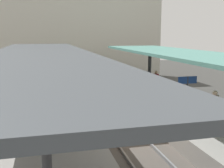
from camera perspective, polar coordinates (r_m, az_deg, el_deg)
name	(u,v)px	position (r m, az deg, el deg)	size (l,w,h in m)	color
ground_plane	(133,149)	(12.87, 4.34, -13.13)	(80.00, 80.00, 0.00)	#383835
platform_left	(46,147)	(12.09, -13.38, -12.39)	(4.40, 28.00, 1.00)	gray
platform_right	(209,131)	(14.29, 19.17, -9.12)	(4.40, 28.00, 1.00)	gray
track_ballast	(133,147)	(12.83, 4.35, -12.72)	(3.20, 28.00, 0.20)	#4C4742
rail_near_side	(118,145)	(12.57, 1.17, -12.35)	(0.08, 28.00, 0.14)	slate
rail_far_side	(148,142)	(13.00, 7.43, -11.65)	(0.08, 28.00, 0.14)	slate
commuter_train	(101,84)	(18.89, -2.34, -0.08)	(2.78, 12.37, 3.10)	#2D5633
canopy_left	(42,55)	(12.62, -14.19, 5.83)	(4.18, 21.00, 3.32)	#333335
canopy_right	(197,56)	(14.76, 16.97, 5.43)	(4.18, 21.00, 3.10)	#333335
platform_bench	(188,97)	(16.94, 15.21, -2.54)	(1.40, 0.41, 0.86)	black
platform_sign	(187,89)	(13.04, 15.08, -1.06)	(0.90, 0.08, 2.21)	#262628
passenger_mid_platform	(156,82)	(19.05, 8.95, 0.31)	(0.36, 0.36, 1.67)	navy
passenger_far_end	(214,108)	(13.24, 20.13, -4.61)	(0.36, 0.36, 1.64)	#386B3D
station_building_backdrop	(74,30)	(31.40, -7.87, 10.82)	(18.00, 6.00, 11.00)	beige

